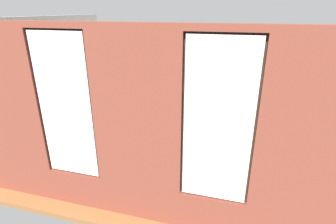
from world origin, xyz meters
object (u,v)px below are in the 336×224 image
at_px(couch_by_window, 139,172).
at_px(potted_plant_corner_far_left, 326,195).
at_px(remote_gray, 157,130).
at_px(tv_flatscreen, 67,105).
at_px(cup_ceramic, 139,129).
at_px(candle_jar, 152,126).
at_px(media_console, 70,125).
at_px(couch_left, 297,159).
at_px(papasan_chair, 178,103).
at_px(coffee_table, 157,133).
at_px(potted_plant_by_left_couch, 270,129).
at_px(table_plant_small, 174,125).
at_px(potted_plant_near_tv, 58,126).
at_px(potted_plant_between_couches, 215,176).
at_px(potted_plant_corner_near_left, 291,104).
at_px(potted_plant_foreground_right, 113,88).
at_px(potted_plant_beside_window_right, 72,151).

relative_size(couch_by_window, potted_plant_corner_far_left, 2.25).
distance_m(remote_gray, tv_flatscreen, 2.53).
xyz_separation_m(cup_ceramic, candle_jar, (-0.24, -0.22, -0.01)).
bearing_deg(media_console, tv_flatscreen, -90.00).
height_order(cup_ceramic, potted_plant_corner_far_left, potted_plant_corner_far_left).
bearing_deg(couch_left, papasan_chair, -125.14).
bearing_deg(coffee_table, potted_plant_corner_far_left, 152.04).
bearing_deg(potted_plant_by_left_couch, table_plant_small, 22.66).
distance_m(couch_by_window, potted_plant_near_tv, 2.23).
xyz_separation_m(tv_flatscreen, potted_plant_between_couches, (-4.04, 1.61, -0.32)).
relative_size(potted_plant_corner_far_left, potted_plant_corner_near_left, 0.65).
height_order(remote_gray, papasan_chair, papasan_chair).
bearing_deg(potted_plant_between_couches, potted_plant_near_tv, -8.83).
height_order(couch_by_window, coffee_table, couch_by_window).
bearing_deg(couch_left, media_console, -91.60).
distance_m(couch_left, potted_plant_corner_near_left, 2.45).
distance_m(potted_plant_foreground_right, potted_plant_by_left_couch, 4.98).
height_order(potted_plant_by_left_couch, potted_plant_near_tv, potted_plant_near_tv).
bearing_deg(tv_flatscreen, potted_plant_corner_near_left, -160.21).
distance_m(tv_flatscreen, potted_plant_near_tv, 1.20).
xyz_separation_m(cup_ceramic, media_console, (2.09, -0.17, -0.25)).
distance_m(coffee_table, potted_plant_between_couches, 2.20).
distance_m(couch_left, coffee_table, 3.08).
relative_size(cup_ceramic, tv_flatscreen, 0.10).
height_order(tv_flatscreen, potted_plant_corner_far_left, tv_flatscreen).
distance_m(candle_jar, potted_plant_corner_near_left, 3.95).
height_order(potted_plant_by_left_couch, potted_plant_corner_near_left, potted_plant_corner_near_left).
xyz_separation_m(candle_jar, table_plant_small, (-0.54, -0.04, 0.08)).
bearing_deg(papasan_chair, couch_by_window, 92.37).
bearing_deg(potted_plant_near_tv, cup_ceramic, -149.91).
bearing_deg(potted_plant_beside_window_right, tv_flatscreen, -52.25).
distance_m(media_console, potted_plant_beside_window_right, 2.27).
relative_size(cup_ceramic, potted_plant_between_couches, 0.14).
bearing_deg(media_console, potted_plant_beside_window_right, 127.79).
bearing_deg(table_plant_small, potted_plant_between_couches, 124.63).
bearing_deg(couch_by_window, cup_ceramic, -68.90).
bearing_deg(potted_plant_corner_far_left, tv_flatscreen, -17.15).
relative_size(papasan_chair, potted_plant_near_tv, 1.10).
bearing_deg(potted_plant_foreground_right, couch_by_window, 122.79).
distance_m(papasan_chair, potted_plant_foreground_right, 2.23).
bearing_deg(couch_by_window, candle_jar, -78.88).
distance_m(couch_left, media_console, 5.57).
bearing_deg(potted_plant_foreground_right, coffee_table, 136.81).
relative_size(media_console, potted_plant_between_couches, 1.64).
height_order(couch_by_window, potted_plant_between_couches, couch_by_window).
bearing_deg(candle_jar, potted_plant_by_left_couch, -160.63).
bearing_deg(candle_jar, potted_plant_near_tv, 32.03).
distance_m(couch_left, potted_plant_near_tv, 5.08).
height_order(potted_plant_by_left_couch, potted_plant_corner_far_left, potted_plant_corner_far_left).
bearing_deg(table_plant_small, papasan_chair, -79.17).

